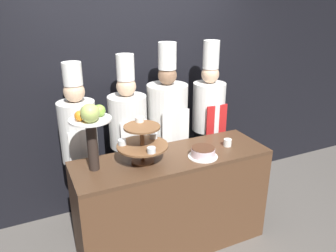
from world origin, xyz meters
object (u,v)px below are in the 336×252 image
object	(u,v)px
chef_center_right	(167,126)
fruit_pedestal	(91,125)
chef_left	(80,144)
chef_center_left	(129,136)
chef_right	(208,119)
cup_white	(228,143)
tiered_stand	(142,142)
cake_round	(203,152)

from	to	relation	value
chef_center_right	fruit_pedestal	bearing A→B (deg)	-148.83
chef_left	chef_center_right	world-z (taller)	chef_center_right
chef_center_left	chef_right	size ratio (longest dim) A/B	0.96
chef_center_left	chef_center_right	distance (m)	0.43
cup_white	tiered_stand	bearing A→B (deg)	177.39
cake_round	chef_right	size ratio (longest dim) A/B	0.14
cake_round	chef_center_right	xyz separation A→B (m)	(-0.02, 0.70, 0.00)
fruit_pedestal	cup_white	xyz separation A→B (m)	(1.25, -0.06, -0.36)
fruit_pedestal	chef_left	xyz separation A→B (m)	(-0.02, 0.54, -0.38)
cup_white	chef_right	bearing A→B (deg)	75.47
chef_right	chef_center_right	bearing A→B (deg)	-179.99
tiered_stand	cup_white	size ratio (longest dim) A/B	5.87
cup_white	chef_right	world-z (taller)	chef_right
chef_center_right	chef_right	xyz separation A→B (m)	(0.50, 0.00, 0.00)
fruit_pedestal	chef_right	distance (m)	1.54
chef_left	chef_right	world-z (taller)	chef_right
fruit_pedestal	chef_center_left	bearing A→B (deg)	49.31
chef_left	cup_white	bearing A→B (deg)	-25.49
cake_round	chef_left	distance (m)	1.17
chef_center_left	chef_right	world-z (taller)	chef_right
chef_center_left	chef_center_right	xyz separation A→B (m)	(0.43, -0.00, 0.03)
cup_white	fruit_pedestal	bearing A→B (deg)	177.33
chef_right	chef_center_left	bearing A→B (deg)	-180.00
chef_center_right	chef_right	size ratio (longest dim) A/B	1.00
cake_round	cup_white	xyz separation A→B (m)	(0.33, 0.10, -0.01)
cup_white	chef_right	distance (m)	0.62
chef_center_left	chef_right	xyz separation A→B (m)	(0.93, 0.00, 0.04)
tiered_stand	chef_center_left	distance (m)	0.59
chef_left	chef_right	xyz separation A→B (m)	(1.42, 0.00, 0.04)
tiered_stand	chef_right	world-z (taller)	chef_right
cake_round	chef_right	bearing A→B (deg)	55.44
chef_center_left	cup_white	bearing A→B (deg)	-37.77
chef_center_right	chef_right	bearing A→B (deg)	0.01
cake_round	chef_center_left	bearing A→B (deg)	122.58
tiered_stand	fruit_pedestal	bearing A→B (deg)	177.21
chef_center_right	chef_left	bearing A→B (deg)	-180.00
cake_round	chef_left	world-z (taller)	chef_left
tiered_stand	chef_center_right	distance (m)	0.76
cake_round	cup_white	world-z (taller)	cake_round
fruit_pedestal	chef_right	bearing A→B (deg)	21.22
tiered_stand	chef_center_right	world-z (taller)	chef_center_right
tiered_stand	cake_round	world-z (taller)	tiered_stand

